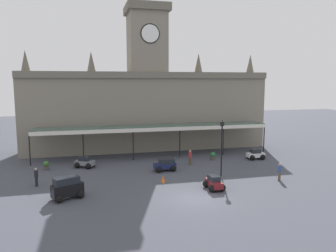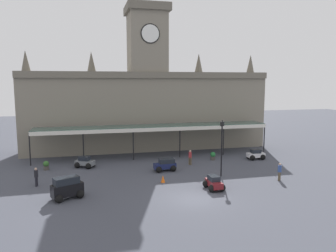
# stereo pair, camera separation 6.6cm
# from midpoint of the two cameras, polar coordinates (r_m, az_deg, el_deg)

# --- Properties ---
(ground_plane) EXTENTS (140.00, 140.00, 0.00)m
(ground_plane) POSITION_cam_midpoint_polar(r_m,az_deg,el_deg) (26.44, 4.55, -12.56)
(ground_plane) COLOR #41434E
(station_building) EXTENTS (32.28, 5.63, 19.00)m
(station_building) POSITION_cam_midpoint_polar(r_m,az_deg,el_deg) (44.58, -3.55, 4.03)
(station_building) COLOR gray
(station_building) RESTS_ON ground
(entrance_canopy) EXTENTS (28.50, 3.26, 3.82)m
(entrance_canopy) POSITION_cam_midpoint_polar(r_m,az_deg,el_deg) (40.00, -2.27, -0.14)
(entrance_canopy) COLOR #38564C
(entrance_canopy) RESTS_ON ground
(car_white_sedan) EXTENTS (2.06, 1.54, 1.19)m
(car_white_sedan) POSITION_cam_midpoint_polar(r_m,az_deg,el_deg) (40.31, 15.09, -4.92)
(car_white_sedan) COLOR silver
(car_white_sedan) RESTS_ON ground
(car_navy_estate) EXTENTS (2.31, 1.65, 1.27)m
(car_navy_estate) POSITION_cam_midpoint_polar(r_m,az_deg,el_deg) (33.96, -0.44, -6.91)
(car_navy_estate) COLOR #19214C
(car_navy_estate) RESTS_ON ground
(car_maroon_sedan) EXTENTS (1.55, 2.07, 1.19)m
(car_maroon_sedan) POSITION_cam_midpoint_polar(r_m,az_deg,el_deg) (28.68, 8.06, -9.90)
(car_maroon_sedan) COLOR maroon
(car_maroon_sedan) RESTS_ON ground
(car_grey_sedan) EXTENTS (2.25, 2.08, 1.19)m
(car_grey_sedan) POSITION_cam_midpoint_polar(r_m,az_deg,el_deg) (36.40, -14.22, -6.25)
(car_grey_sedan) COLOR slate
(car_grey_sedan) RESTS_ON ground
(car_black_van) EXTENTS (2.58, 2.21, 1.77)m
(car_black_van) POSITION_cam_midpoint_polar(r_m,az_deg,el_deg) (27.30, -17.10, -10.42)
(car_black_van) COLOR black
(car_black_van) RESTS_ON ground
(pedestrian_crossing_forecourt) EXTENTS (0.34, 0.39, 1.67)m
(pedestrian_crossing_forecourt) POSITION_cam_midpoint_polar(r_m,az_deg,el_deg) (31.31, -21.92, -8.11)
(pedestrian_crossing_forecourt) COLOR black
(pedestrian_crossing_forecourt) RESTS_ON ground
(pedestrian_near_entrance) EXTENTS (0.34, 0.35, 1.67)m
(pedestrian_near_entrance) POSITION_cam_midpoint_polar(r_m,az_deg,el_deg) (36.36, 3.92, -5.38)
(pedestrian_near_entrance) COLOR brown
(pedestrian_near_entrance) RESTS_ON ground
(pedestrian_beside_cars) EXTENTS (0.34, 0.34, 1.67)m
(pedestrian_beside_cars) POSITION_cam_midpoint_polar(r_m,az_deg,el_deg) (32.42, 18.91, -7.42)
(pedestrian_beside_cars) COLOR brown
(pedestrian_beside_cars) RESTS_ON ground
(victorian_lamppost) EXTENTS (0.30, 0.30, 5.52)m
(victorian_lamppost) POSITION_cam_midpoint_polar(r_m,az_deg,el_deg) (31.88, 9.41, -2.79)
(victorian_lamppost) COLOR black
(victorian_lamppost) RESTS_ON ground
(traffic_cone) EXTENTS (0.40, 0.40, 0.66)m
(traffic_cone) POSITION_cam_midpoint_polar(r_m,az_deg,el_deg) (30.30, -0.82, -9.19)
(traffic_cone) COLOR orange
(traffic_cone) RESTS_ON ground
(planter_near_kerb) EXTENTS (0.60, 0.60, 0.96)m
(planter_near_kerb) POSITION_cam_midpoint_polar(r_m,az_deg,el_deg) (36.61, -20.41, -6.44)
(planter_near_kerb) COLOR #47423D
(planter_near_kerb) RESTS_ON ground
(planter_by_canopy) EXTENTS (0.60, 0.60, 0.96)m
(planter_by_canopy) POSITION_cam_midpoint_polar(r_m,az_deg,el_deg) (38.94, 7.87, -5.18)
(planter_by_canopy) COLOR #47423D
(planter_by_canopy) RESTS_ON ground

